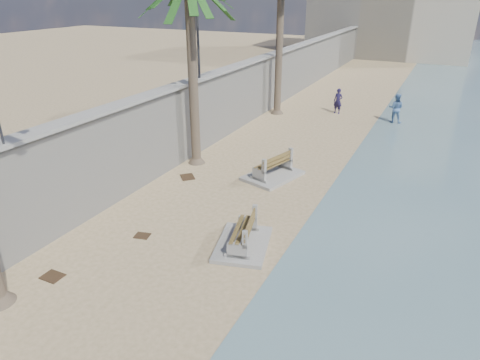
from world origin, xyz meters
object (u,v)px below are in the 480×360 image
(bench_far, at_px, (273,167))
(person_a, at_px, (338,99))
(bench_near, at_px, (243,234))
(person_b, at_px, (396,107))

(bench_far, distance_m, person_a, 11.55)
(bench_near, distance_m, person_a, 17.07)
(person_b, bearing_deg, person_a, -10.25)
(bench_near, bearing_deg, person_b, 81.96)
(bench_near, bearing_deg, person_a, 94.50)
(bench_far, relative_size, person_a, 1.55)
(person_a, bearing_deg, bench_far, -77.79)
(person_a, xyz_separation_m, person_b, (3.66, -0.55, 0.05))
(bench_far, height_order, person_a, person_a)
(person_b, bearing_deg, bench_far, 70.47)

